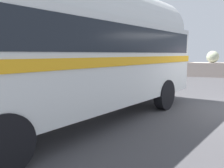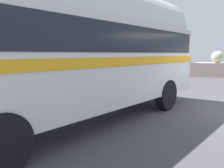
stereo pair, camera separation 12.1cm
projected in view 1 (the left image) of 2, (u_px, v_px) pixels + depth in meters
breakwater at (211, 67)px, 17.81m from camera, size 31.36×1.92×2.45m
vintage_coach at (80, 44)px, 5.73m from camera, size 5.37×8.86×3.70m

